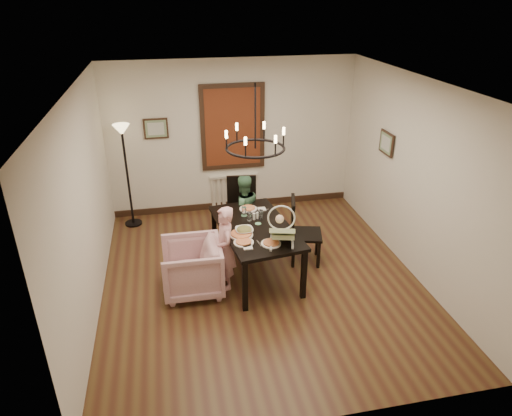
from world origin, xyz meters
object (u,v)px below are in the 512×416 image
object	(u,v)px
drinking_glass	(249,216)
floor_lamp	(128,178)
seated_man	(243,216)
baby_bouncer	(282,230)
elderly_woman	(225,255)
chair_far	(242,211)
dining_table	(255,231)
armchair	(192,267)
chair_right	(306,231)

from	to	relation	value
drinking_glass	floor_lamp	xyz separation A→B (m)	(-1.80, 1.80, 0.04)
seated_man	floor_lamp	xyz separation A→B (m)	(-1.83, 1.07, 0.40)
baby_bouncer	drinking_glass	world-z (taller)	baby_bouncer
elderly_woman	baby_bouncer	bearing A→B (deg)	65.76
seated_man	drinking_glass	size ratio (longest dim) A/B	7.45
floor_lamp	chair_far	bearing A→B (deg)	-28.03
dining_table	baby_bouncer	world-z (taller)	baby_bouncer
elderly_woman	chair_far	bearing A→B (deg)	154.61
armchair	elderly_woman	bearing A→B (deg)	93.22
chair_right	dining_table	bearing A→B (deg)	116.11
dining_table	floor_lamp	xyz separation A→B (m)	(-1.85, 1.98, 0.19)
chair_far	armchair	size ratio (longest dim) A/B	1.32
floor_lamp	seated_man	bearing A→B (deg)	-30.37
baby_bouncer	elderly_woman	bearing A→B (deg)	175.07
dining_table	elderly_woman	distance (m)	0.57
chair_right	elderly_woman	world-z (taller)	chair_right
seated_man	drinking_glass	distance (m)	0.81
dining_table	drinking_glass	size ratio (longest dim) A/B	13.43
elderly_woman	baby_bouncer	world-z (taller)	baby_bouncer
drinking_glass	armchair	bearing A→B (deg)	-154.07
dining_table	chair_far	size ratio (longest dim) A/B	1.65
elderly_woman	seated_man	bearing A→B (deg)	153.10
chair_right	floor_lamp	distance (m)	3.25
armchair	elderly_woman	distance (m)	0.48
chair_right	armchair	distance (m)	1.82
chair_far	armchair	world-z (taller)	chair_far
chair_far	floor_lamp	size ratio (longest dim) A/B	0.61
baby_bouncer	drinking_glass	size ratio (longest dim) A/B	3.98
elderly_woman	drinking_glass	distance (m)	0.69
drinking_glass	floor_lamp	size ratio (longest dim) A/B	0.07
chair_far	elderly_woman	world-z (taller)	chair_far
chair_far	baby_bouncer	bearing A→B (deg)	-71.64
chair_right	armchair	world-z (taller)	chair_right
elderly_woman	floor_lamp	xyz separation A→B (m)	(-1.37, 2.22, 0.39)
seated_man	baby_bouncer	distance (m)	1.51
dining_table	floor_lamp	bearing A→B (deg)	125.33
chair_far	armchair	xyz separation A→B (m)	(-0.93, -1.26, -0.17)
elderly_woman	seated_man	distance (m)	1.23
seated_man	armchair	bearing A→B (deg)	40.25
elderly_woman	dining_table	bearing A→B (deg)	111.38
dining_table	floor_lamp	world-z (taller)	floor_lamp
drinking_glass	baby_bouncer	bearing A→B (deg)	-64.98
chair_far	chair_right	world-z (taller)	chair_far
armchair	drinking_glass	xyz separation A→B (m)	(0.89, 0.43, 0.48)
armchair	dining_table	bearing A→B (deg)	106.17
chair_right	seated_man	distance (m)	1.12
dining_table	chair_right	bearing A→B (deg)	4.06
drinking_glass	elderly_woman	bearing A→B (deg)	-135.77
elderly_woman	armchair	bearing A→B (deg)	-92.75
chair_right	floor_lamp	bearing A→B (deg)	70.22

